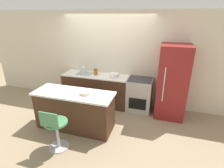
{
  "coord_description": "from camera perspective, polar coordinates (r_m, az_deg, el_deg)",
  "views": [
    {
      "loc": [
        1.52,
        -4.03,
        2.5
      ],
      "look_at": [
        0.4,
        -0.32,
        0.93
      ],
      "focal_mm": 28.0,
      "sensor_mm": 36.0,
      "label": 1
    }
  ],
  "objects": [
    {
      "name": "fruit_bowl",
      "position": [
        3.8,
        -8.5,
        -2.85
      ],
      "size": [
        0.26,
        0.26,
        0.06
      ],
      "color": "beige",
      "rests_on": "kitchen_island"
    },
    {
      "name": "oven_range",
      "position": [
        4.83,
        8.87,
        -3.43
      ],
      "size": [
        0.64,
        0.59,
        0.9
      ],
      "color": "#B7B2A8",
      "rests_on": "ground_plane"
    },
    {
      "name": "refrigerator",
      "position": [
        4.57,
        19.03,
        0.57
      ],
      "size": [
        0.71,
        0.72,
        1.85
      ],
      "color": "maroon",
      "rests_on": "ground_plane"
    },
    {
      "name": "wall_back",
      "position": [
        5.05,
        -1.28,
        8.25
      ],
      "size": [
        8.0,
        0.06,
        2.6
      ],
      "color": "beige",
      "rests_on": "ground_plane"
    },
    {
      "name": "ground_plane",
      "position": [
        4.98,
        -3.42,
        -8.16
      ],
      "size": [
        14.0,
        14.0,
        0.0
      ],
      "primitive_type": "plane",
      "color": "#998466"
    },
    {
      "name": "kitchen_island",
      "position": [
        4.13,
        -12.03,
        -8.38
      ],
      "size": [
        1.8,
        0.66,
        0.89
      ],
      "color": "#422819",
      "rests_on": "ground_plane"
    },
    {
      "name": "stool_chair",
      "position": [
        3.61,
        -17.85,
        -14.01
      ],
      "size": [
        0.44,
        0.44,
        0.9
      ],
      "color": "#B7B7BC",
      "rests_on": "ground_plane"
    },
    {
      "name": "kettle",
      "position": [
        5.08,
        -9.29,
        4.31
      ],
      "size": [
        0.19,
        0.19,
        0.22
      ],
      "color": "silver",
      "rests_on": "back_counter"
    },
    {
      "name": "canister_jar",
      "position": [
        4.93,
        -5.4,
        3.97
      ],
      "size": [
        0.11,
        0.11,
        0.17
      ],
      "color": "#9E6623",
      "rests_on": "back_counter"
    },
    {
      "name": "back_counter",
      "position": [
        5.13,
        -5.31,
        -1.71
      ],
      "size": [
        1.88,
        0.58,
        0.9
      ],
      "color": "#422819",
      "rests_on": "ground_plane"
    },
    {
      "name": "mixing_bowl",
      "position": [
        4.77,
        0.66,
        2.97
      ],
      "size": [
        0.25,
        0.25,
        0.09
      ],
      "color": "white",
      "rests_on": "back_counter"
    }
  ]
}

